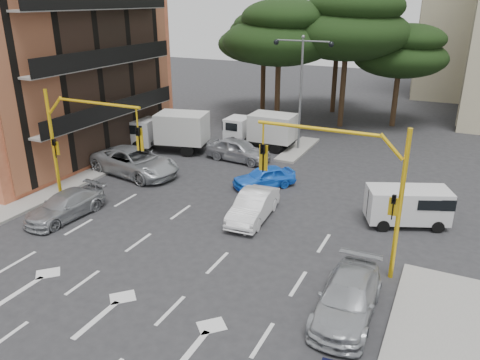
{
  "coord_description": "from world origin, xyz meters",
  "views": [
    {
      "loc": [
        10.04,
        -14.67,
        10.19
      ],
      "look_at": [
        0.55,
        5.19,
        1.6
      ],
      "focal_mm": 35.0,
      "sensor_mm": 36.0,
      "label": 1
    }
  ],
  "objects_px": {
    "car_silver_cross_b": "(238,150)",
    "van_white": "(407,207)",
    "car_silver_cross_a": "(135,162)",
    "car_white_hatch": "(253,206)",
    "box_truck_a": "(169,132)",
    "signal_mast_right": "(353,177)",
    "street_lamp_center": "(302,73)",
    "car_silver_wagon": "(65,206)",
    "car_blue_compact": "(264,177)",
    "signal_mast_left": "(78,135)",
    "car_silver_parked": "(348,298)",
    "box_truck_b": "(260,130)"
  },
  "relations": [
    {
      "from": "car_silver_cross_b",
      "to": "car_silver_cross_a",
      "type": "bearing_deg",
      "value": 143.37
    },
    {
      "from": "signal_mast_right",
      "to": "car_silver_wagon",
      "type": "relative_size",
      "value": 1.39
    },
    {
      "from": "street_lamp_center",
      "to": "car_silver_wagon",
      "type": "distance_m",
      "value": 17.54
    },
    {
      "from": "box_truck_a",
      "to": "car_white_hatch",
      "type": "bearing_deg",
      "value": -140.65
    },
    {
      "from": "car_white_hatch",
      "to": "car_silver_cross_a",
      "type": "distance_m",
      "value": 9.47
    },
    {
      "from": "car_silver_cross_b",
      "to": "box_truck_a",
      "type": "xyz_separation_m",
      "value": [
        -5.37,
        -0.17,
        0.63
      ]
    },
    {
      "from": "box_truck_b",
      "to": "car_white_hatch",
      "type": "bearing_deg",
      "value": -159.07
    },
    {
      "from": "van_white",
      "to": "box_truck_a",
      "type": "bearing_deg",
      "value": -129.42
    },
    {
      "from": "car_white_hatch",
      "to": "car_silver_wagon",
      "type": "relative_size",
      "value": 0.97
    },
    {
      "from": "car_silver_wagon",
      "to": "car_silver_cross_b",
      "type": "height_order",
      "value": "car_silver_cross_b"
    },
    {
      "from": "car_white_hatch",
      "to": "van_white",
      "type": "xyz_separation_m",
      "value": [
        6.85,
        2.62,
        0.25
      ]
    },
    {
      "from": "car_silver_cross_b",
      "to": "van_white",
      "type": "bearing_deg",
      "value": -109.06
    },
    {
      "from": "car_silver_cross_a",
      "to": "van_white",
      "type": "relative_size",
      "value": 1.56
    },
    {
      "from": "street_lamp_center",
      "to": "car_blue_compact",
      "type": "distance_m",
      "value": 8.95
    },
    {
      "from": "car_silver_cross_a",
      "to": "car_silver_parked",
      "type": "relative_size",
      "value": 1.27
    },
    {
      "from": "signal_mast_left",
      "to": "box_truck_b",
      "type": "height_order",
      "value": "signal_mast_left"
    },
    {
      "from": "signal_mast_right",
      "to": "car_silver_cross_b",
      "type": "distance_m",
      "value": 14.37
    },
    {
      "from": "box_truck_b",
      "to": "signal_mast_right",
      "type": "bearing_deg",
      "value": -145.38
    },
    {
      "from": "signal_mast_left",
      "to": "van_white",
      "type": "distance_m",
      "value": 16.37
    },
    {
      "from": "van_white",
      "to": "signal_mast_left",
      "type": "bearing_deg",
      "value": -94.83
    },
    {
      "from": "car_silver_wagon",
      "to": "box_truck_a",
      "type": "bearing_deg",
      "value": 101.61
    },
    {
      "from": "car_silver_parked",
      "to": "box_truck_a",
      "type": "relative_size",
      "value": 0.82
    },
    {
      "from": "car_white_hatch",
      "to": "box_truck_a",
      "type": "xyz_separation_m",
      "value": [
        -9.9,
        7.56,
        0.7
      ]
    },
    {
      "from": "signal_mast_right",
      "to": "car_silver_cross_b",
      "type": "bearing_deg",
      "value": 133.74
    },
    {
      "from": "signal_mast_right",
      "to": "box_truck_b",
      "type": "bearing_deg",
      "value": 125.23
    },
    {
      "from": "car_silver_cross_b",
      "to": "van_white",
      "type": "distance_m",
      "value": 12.48
    },
    {
      "from": "car_silver_parked",
      "to": "signal_mast_right",
      "type": "bearing_deg",
      "value": 103.17
    },
    {
      "from": "car_silver_cross_a",
      "to": "van_white",
      "type": "bearing_deg",
      "value": -80.42
    },
    {
      "from": "car_silver_wagon",
      "to": "van_white",
      "type": "height_order",
      "value": "van_white"
    },
    {
      "from": "street_lamp_center",
      "to": "car_blue_compact",
      "type": "xyz_separation_m",
      "value": [
        0.52,
        -7.53,
        -4.81
      ]
    },
    {
      "from": "signal_mast_left",
      "to": "car_blue_compact",
      "type": "bearing_deg",
      "value": 41.51
    },
    {
      "from": "signal_mast_right",
      "to": "street_lamp_center",
      "type": "height_order",
      "value": "street_lamp_center"
    },
    {
      "from": "street_lamp_center",
      "to": "car_blue_compact",
      "type": "bearing_deg",
      "value": -86.08
    },
    {
      "from": "car_blue_compact",
      "to": "car_silver_cross_b",
      "type": "xyz_separation_m",
      "value": [
        -3.41,
        3.65,
        0.14
      ]
    },
    {
      "from": "car_silver_parked",
      "to": "box_truck_b",
      "type": "relative_size",
      "value": 0.89
    },
    {
      "from": "van_white",
      "to": "signal_mast_right",
      "type": "bearing_deg",
      "value": -41.65
    },
    {
      "from": "car_silver_cross_a",
      "to": "van_white",
      "type": "height_order",
      "value": "van_white"
    },
    {
      "from": "car_silver_wagon",
      "to": "car_silver_parked",
      "type": "height_order",
      "value": "car_silver_parked"
    },
    {
      "from": "van_white",
      "to": "box_truck_a",
      "type": "distance_m",
      "value": 17.48
    },
    {
      "from": "car_blue_compact",
      "to": "car_silver_cross_a",
      "type": "relative_size",
      "value": 0.62
    },
    {
      "from": "car_silver_wagon",
      "to": "car_silver_parked",
      "type": "bearing_deg",
      "value": -2.07
    },
    {
      "from": "signal_mast_right",
      "to": "car_blue_compact",
      "type": "height_order",
      "value": "signal_mast_right"
    },
    {
      "from": "car_silver_wagon",
      "to": "car_silver_cross_a",
      "type": "bearing_deg",
      "value": 100.1
    },
    {
      "from": "signal_mast_left",
      "to": "car_silver_cross_b",
      "type": "distance_m",
      "value": 11.3
    },
    {
      "from": "car_white_hatch",
      "to": "box_truck_a",
      "type": "relative_size",
      "value": 0.74
    },
    {
      "from": "car_silver_cross_a",
      "to": "box_truck_b",
      "type": "xyz_separation_m",
      "value": [
        4.72,
        8.5,
        0.45
      ]
    },
    {
      "from": "signal_mast_left",
      "to": "car_blue_compact",
      "type": "distance_m",
      "value": 10.31
    },
    {
      "from": "car_white_hatch",
      "to": "car_silver_wagon",
      "type": "bearing_deg",
      "value": -159.66
    },
    {
      "from": "signal_mast_left",
      "to": "box_truck_a",
      "type": "distance_m",
      "value": 10.37
    },
    {
      "from": "signal_mast_left",
      "to": "car_silver_cross_a",
      "type": "xyz_separation_m",
      "value": [
        -0.65,
        5.01,
        -3.07
      ]
    }
  ]
}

